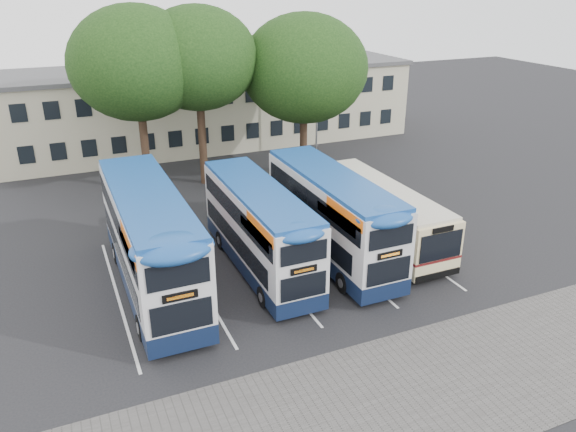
% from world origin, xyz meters
% --- Properties ---
extents(ground, '(120.00, 120.00, 0.00)m').
position_xyz_m(ground, '(0.00, 0.00, 0.00)').
color(ground, black).
rests_on(ground, ground).
extents(paving_strip, '(40.00, 6.00, 0.01)m').
position_xyz_m(paving_strip, '(-2.00, -5.00, 0.01)').
color(paving_strip, '#595654').
rests_on(paving_strip, ground).
extents(bay_lines, '(14.12, 11.00, 0.01)m').
position_xyz_m(bay_lines, '(-3.75, 5.00, 0.01)').
color(bay_lines, silver).
rests_on(bay_lines, ground).
extents(depot_building, '(32.40, 8.40, 6.20)m').
position_xyz_m(depot_building, '(0.00, 26.99, 3.15)').
color(depot_building, '#BDB898').
rests_on(depot_building, ground).
extents(lamp_post, '(0.25, 1.05, 9.06)m').
position_xyz_m(lamp_post, '(6.00, 19.97, 5.08)').
color(lamp_post, gray).
rests_on(lamp_post, ground).
extents(tree_left, '(7.94, 7.94, 11.29)m').
position_xyz_m(tree_left, '(-7.01, 17.82, 7.90)').
color(tree_left, black).
rests_on(tree_left, ground).
extents(tree_mid, '(7.41, 7.41, 11.18)m').
position_xyz_m(tree_mid, '(-3.38, 17.61, 8.01)').
color(tree_mid, black).
rests_on(tree_mid, ground).
extents(tree_right, '(8.25, 8.25, 10.64)m').
position_xyz_m(tree_right, '(3.41, 16.77, 7.13)').
color(tree_right, black).
rests_on(tree_right, ground).
extents(bus_dd_left, '(2.63, 10.85, 4.52)m').
position_xyz_m(bus_dd_left, '(-9.12, 5.16, 2.49)').
color(bus_dd_left, '#0F1B39').
rests_on(bus_dd_left, ground).
extents(bus_dd_mid, '(2.33, 9.63, 4.01)m').
position_xyz_m(bus_dd_mid, '(-4.26, 5.05, 2.21)').
color(bus_dd_mid, '#0F1B39').
rests_on(bus_dd_mid, ground).
extents(bus_dd_right, '(2.43, 10.04, 4.18)m').
position_xyz_m(bus_dd_right, '(-0.65, 4.88, 2.30)').
color(bus_dd_right, '#0F1B39').
rests_on(bus_dd_right, ground).
extents(bus_single, '(2.51, 9.87, 2.94)m').
position_xyz_m(bus_single, '(2.45, 5.54, 1.67)').
color(bus_single, beige).
rests_on(bus_single, ground).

